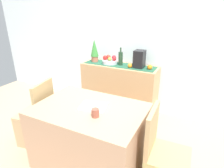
{
  "coord_description": "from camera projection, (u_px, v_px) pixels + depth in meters",
  "views": [
    {
      "loc": [
        1.04,
        -1.89,
        1.75
      ],
      "look_at": [
        -0.08,
        0.39,
        0.73
      ],
      "focal_mm": 30.32,
      "sensor_mm": 36.0,
      "label": 1
    }
  ],
  "objects": [
    {
      "name": "ground_plane",
      "position": [
        105.0,
        143.0,
        2.65
      ],
      "size": [
        6.4,
        6.4,
        0.02
      ],
      "primitive_type": "cube",
      "color": "tan",
      "rests_on": "ground"
    },
    {
      "name": "room_wall_rear",
      "position": [
        137.0,
        34.0,
        3.13
      ],
      "size": [
        6.4,
        0.06,
        2.7
      ],
      "primitive_type": "cube",
      "color": "silver",
      "rests_on": "ground"
    },
    {
      "name": "sideboard_console",
      "position": [
        119.0,
        89.0,
        3.34
      ],
      "size": [
        1.3,
        0.42,
        0.86
      ],
      "primitive_type": "cube",
      "color": "tan",
      "rests_on": "ground"
    },
    {
      "name": "table_runner",
      "position": [
        119.0,
        65.0,
        3.17
      ],
      "size": [
        1.23,
        0.32,
        0.01
      ],
      "primitive_type": "cube",
      "color": "#23553C",
      "rests_on": "sideboard_console"
    },
    {
      "name": "fruit_bowl",
      "position": [
        110.0,
        62.0,
        3.24
      ],
      "size": [
        0.26,
        0.26,
        0.06
      ],
      "primitive_type": "cylinder",
      "color": "silver",
      "rests_on": "table_runner"
    },
    {
      "name": "apple_rear",
      "position": [
        108.0,
        57.0,
        3.27
      ],
      "size": [
        0.08,
        0.08,
        0.08
      ],
      "primitive_type": "sphere",
      "color": "red",
      "rests_on": "fruit_bowl"
    },
    {
      "name": "apple_upper",
      "position": [
        110.0,
        59.0,
        3.16
      ],
      "size": [
        0.06,
        0.06,
        0.06
      ],
      "primitive_type": "sphere",
      "color": "#82A43A",
      "rests_on": "fruit_bowl"
    },
    {
      "name": "apple_center",
      "position": [
        105.0,
        58.0,
        3.22
      ],
      "size": [
        0.08,
        0.08,
        0.08
      ],
      "primitive_type": "sphere",
      "color": "red",
      "rests_on": "fruit_bowl"
    },
    {
      "name": "apple_right",
      "position": [
        114.0,
        59.0,
        3.18
      ],
      "size": [
        0.07,
        0.07,
        0.07
      ],
      "primitive_type": "sphere",
      "color": "red",
      "rests_on": "fruit_bowl"
    },
    {
      "name": "apple_front",
      "position": [
        114.0,
        57.0,
        3.24
      ],
      "size": [
        0.08,
        0.08,
        0.08
      ],
      "primitive_type": "sphere",
      "color": "red",
      "rests_on": "fruit_bowl"
    },
    {
      "name": "wine_bottle",
      "position": [
        121.0,
        58.0,
        3.12
      ],
      "size": [
        0.07,
        0.07,
        0.3
      ],
      "color": "#223F28",
      "rests_on": "sideboard_console"
    },
    {
      "name": "coffee_maker",
      "position": [
        139.0,
        59.0,
        2.98
      ],
      "size": [
        0.16,
        0.18,
        0.28
      ],
      "primitive_type": "cube",
      "color": "black",
      "rests_on": "sideboard_console"
    },
    {
      "name": "potted_plant",
      "position": [
        94.0,
        50.0,
        3.29
      ],
      "size": [
        0.14,
        0.14,
        0.4
      ],
      "color": "#B6644C",
      "rests_on": "sideboard_console"
    },
    {
      "name": "orange_loose_far",
      "position": [
        150.0,
        67.0,
        2.93
      ],
      "size": [
        0.08,
        0.08,
        0.08
      ],
      "primitive_type": "sphere",
      "color": "orange",
      "rests_on": "sideboard_console"
    },
    {
      "name": "orange_loose_end",
      "position": [
        130.0,
        66.0,
        3.02
      ],
      "size": [
        0.07,
        0.07,
        0.07
      ],
      "primitive_type": "sphere",
      "color": "orange",
      "rests_on": "sideboard_console"
    },
    {
      "name": "dining_table",
      "position": [
        91.0,
        136.0,
        2.19
      ],
      "size": [
        1.2,
        0.83,
        0.74
      ],
      "primitive_type": "cube",
      "color": "tan",
      "rests_on": "ground"
    },
    {
      "name": "open_book",
      "position": [
        93.0,
        107.0,
        2.06
      ],
      "size": [
        0.32,
        0.26,
        0.02
      ],
      "primitive_type": "cube",
      "rotation": [
        0.0,
        0.0,
        0.21
      ],
      "color": "white",
      "rests_on": "dining_table"
    },
    {
      "name": "coffee_cup",
      "position": [
        95.0,
        113.0,
        1.87
      ],
      "size": [
        0.08,
        0.08,
        0.09
      ],
      "primitive_type": "cylinder",
      "color": "brown",
      "rests_on": "dining_table"
    },
    {
      "name": "chair_near_window",
      "position": [
        37.0,
        125.0,
        2.59
      ],
      "size": [
        0.46,
        0.46,
        0.9
      ],
      "color": "tan",
      "rests_on": "ground"
    }
  ]
}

